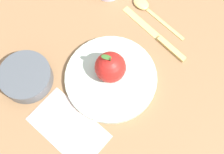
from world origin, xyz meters
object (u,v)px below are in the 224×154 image
spoon (146,8)px  knife (159,38)px  linen_napkin (69,128)px  apple (110,67)px  side_bowl (26,76)px  dinner_plate (112,79)px

spoon → knife: bearing=134.7°
spoon → linen_napkin: bearing=86.6°
apple → side_bowl: bearing=30.7°
apple → side_bowl: 0.21m
apple → spoon: bearing=-89.1°
spoon → linen_napkin: (0.02, 0.38, -0.00)m
side_bowl → spoon: size_ratio=0.72×
dinner_plate → knife: bearing=-108.9°
knife → spoon: spoon is taller
apple → knife: bearing=-112.8°
apple → knife: (-0.06, -0.15, -0.05)m
apple → dinner_plate: bearing=136.2°
knife → spoon: size_ratio=1.22×
dinner_plate → knife: (-0.05, -0.16, -0.01)m
apple → knife: apple is taller
dinner_plate → apple: size_ratio=2.59×
dinner_plate → knife: size_ratio=1.06×
knife → spoon: bearing=-45.3°
apple → knife: 0.17m
dinner_plate → linen_napkin: (0.03, 0.15, -0.01)m
apple → side_bowl: (0.18, 0.11, -0.03)m
dinner_plate → knife: 0.17m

